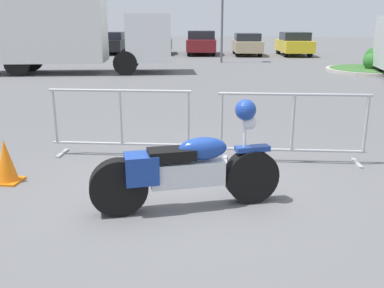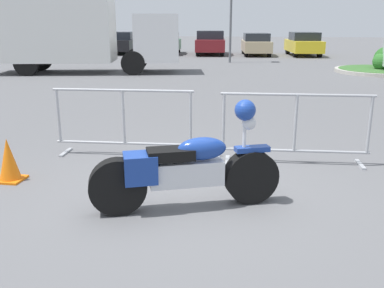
% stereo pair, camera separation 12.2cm
% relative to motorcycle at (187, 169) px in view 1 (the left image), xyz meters
% --- Properties ---
extents(ground_plane, '(120.00, 120.00, 0.00)m').
position_rel_motorcycle_xyz_m(ground_plane, '(-0.09, 0.35, -0.47)').
color(ground_plane, '#5B5B5E').
extents(motorcycle, '(2.11, 0.95, 1.24)m').
position_rel_motorcycle_xyz_m(motorcycle, '(0.00, 0.00, 0.00)').
color(motorcycle, black).
rests_on(motorcycle, ground).
extents(crowd_barrier_near, '(2.22, 0.56, 1.07)m').
position_rel_motorcycle_xyz_m(crowd_barrier_near, '(-1.32, 1.83, 0.08)').
color(crowd_barrier_near, '#9EA0A5').
rests_on(crowd_barrier_near, ground).
extents(crowd_barrier_far, '(2.22, 0.56, 1.07)m').
position_rel_motorcycle_xyz_m(crowd_barrier_far, '(1.32, 1.83, 0.08)').
color(crowd_barrier_far, '#9EA0A5').
rests_on(crowd_barrier_far, ground).
extents(box_truck, '(8.00, 3.76, 2.98)m').
position_rel_motorcycle_xyz_m(box_truck, '(-6.91, 12.71, 1.16)').
color(box_truck, silver).
rests_on(box_truck, ground).
extents(parked_car_silver, '(2.30, 4.67, 1.53)m').
position_rel_motorcycle_xyz_m(parked_car_silver, '(-11.48, 24.18, 0.30)').
color(parked_car_silver, '#B7BABF').
rests_on(parked_car_silver, ground).
extents(parked_car_black, '(2.16, 4.38, 1.43)m').
position_rel_motorcycle_xyz_m(parked_car_black, '(-8.51, 23.89, 0.25)').
color(parked_car_black, black).
rests_on(parked_car_black, ground).
extents(parked_car_green, '(2.11, 4.28, 1.40)m').
position_rel_motorcycle_xyz_m(parked_car_green, '(-5.54, 24.12, 0.24)').
color(parked_car_green, '#236B38').
rests_on(parked_car_green, ground).
extents(parked_car_maroon, '(2.30, 4.66, 1.53)m').
position_rel_motorcycle_xyz_m(parked_car_maroon, '(-2.57, 24.04, 0.30)').
color(parked_car_maroon, maroon).
rests_on(parked_car_maroon, ground).
extents(parked_car_tan, '(2.09, 4.24, 1.39)m').
position_rel_motorcycle_xyz_m(parked_car_tan, '(0.40, 23.81, 0.23)').
color(parked_car_tan, tan).
rests_on(parked_car_tan, ground).
extents(parked_car_yellow, '(2.19, 4.44, 1.45)m').
position_rel_motorcycle_xyz_m(parked_car_yellow, '(3.37, 23.97, 0.26)').
color(parked_car_yellow, yellow).
rests_on(parked_car_yellow, ground).
extents(pedestrian, '(0.46, 0.46, 1.69)m').
position_rel_motorcycle_xyz_m(pedestrian, '(-5.91, 18.52, 0.45)').
color(pedestrian, '#262838').
rests_on(pedestrian, ground).
extents(planter_island, '(3.95, 3.95, 1.08)m').
position_rel_motorcycle_xyz_m(planter_island, '(5.96, 14.97, -0.18)').
color(planter_island, '#ADA89E').
rests_on(planter_island, ground).
extents(traffic_cone, '(0.34, 0.34, 0.59)m').
position_rel_motorcycle_xyz_m(traffic_cone, '(-2.50, 0.48, -0.18)').
color(traffic_cone, orange).
rests_on(traffic_cone, ground).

